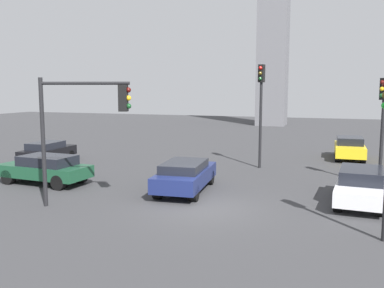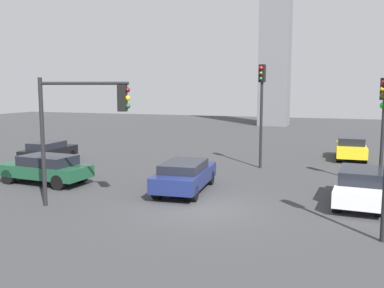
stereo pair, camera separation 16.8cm
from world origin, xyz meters
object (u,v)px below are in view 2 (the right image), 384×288
car_0 (361,186)px  car_3 (46,168)px  traffic_light_0 (82,115)px  car_1 (185,175)px  car_4 (49,151)px  traffic_light_3 (262,97)px  car_2 (351,148)px  traffic_light_2 (384,111)px

car_0 → car_3: bearing=-81.7°
traffic_light_0 → car_1: size_ratio=1.05×
car_0 → car_4: (-17.92, 3.68, -0.03)m
traffic_light_3 → car_2: bearing=145.8°
traffic_light_0 → car_4: size_ratio=1.26×
traffic_light_2 → traffic_light_3: 6.78m
traffic_light_2 → traffic_light_3: bearing=-72.1°
traffic_light_3 → car_1: 7.82m
car_4 → traffic_light_0: bearing=-136.9°
car_2 → traffic_light_0: bearing=-34.3°
car_0 → traffic_light_2: bearing=168.1°
traffic_light_2 → car_1: bearing=-22.2°
car_4 → traffic_light_2: bearing=-92.6°
traffic_light_0 → car_4: (-7.81, 7.73, -2.88)m
car_1 → car_2: car_2 is taller
car_0 → car_3: 14.28m
car_1 → car_4: size_ratio=1.20×
car_3 → car_2: bearing=-134.3°
traffic_light_3 → car_2: traffic_light_3 is taller
traffic_light_2 → car_4: size_ratio=1.27×
car_3 → traffic_light_3: bearing=-136.3°
traffic_light_3 → traffic_light_2: bearing=76.5°
traffic_light_2 → car_0: (-0.97, -3.54, -2.80)m
traffic_light_0 → traffic_light_3: size_ratio=0.84×
car_0 → car_2: 11.32m
traffic_light_3 → car_4: (-12.73, -2.64, -3.38)m
traffic_light_2 → car_0: bearing=26.9°
traffic_light_2 → car_0: size_ratio=1.13×
traffic_light_0 → car_0: traffic_light_0 is taller
traffic_light_0 → car_3: size_ratio=1.09×
traffic_light_3 → car_3: (-9.03, -7.53, -3.33)m
car_1 → car_2: (7.11, 11.75, -0.00)m
traffic_light_2 → car_1: (-8.29, -3.97, -2.78)m
car_2 → car_3: car_2 is taller
traffic_light_2 → car_3: 16.16m
traffic_light_3 → car_4: 13.43m
traffic_light_3 → car_0: bearing=50.1°
traffic_light_3 → car_3: bearing=-39.4°
traffic_light_0 → car_1: traffic_light_0 is taller
car_1 → car_2: bearing=-36.0°
car_3 → car_4: (-3.69, 4.89, -0.04)m
traffic_light_2 → traffic_light_3: traffic_light_3 is taller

